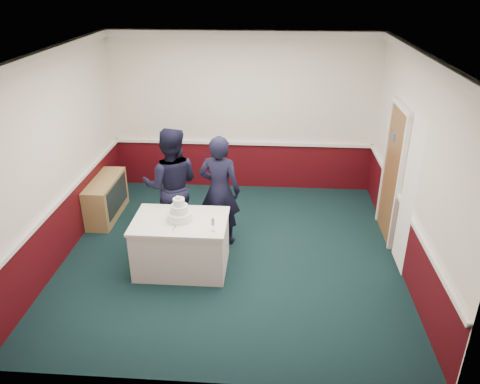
# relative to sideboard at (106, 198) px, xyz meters

# --- Properties ---
(ground) EXTENTS (5.00, 5.00, 0.00)m
(ground) POSITION_rel_sideboard_xyz_m (2.28, -1.05, -0.35)
(ground) COLOR black
(ground) RESTS_ON ground
(room_shell) EXTENTS (5.00, 5.00, 3.00)m
(room_shell) POSITION_rel_sideboard_xyz_m (2.36, -0.44, 1.62)
(room_shell) COLOR silver
(room_shell) RESTS_ON ground
(sideboard) EXTENTS (0.41, 1.20, 0.70)m
(sideboard) POSITION_rel_sideboard_xyz_m (0.00, 0.00, 0.00)
(sideboard) COLOR #A17E4E
(sideboard) RESTS_ON ground
(cake_table) EXTENTS (1.32, 0.92, 0.79)m
(cake_table) POSITION_rel_sideboard_xyz_m (1.60, -1.47, 0.05)
(cake_table) COLOR white
(cake_table) RESTS_ON ground
(wedding_cake) EXTENTS (0.35, 0.35, 0.36)m
(wedding_cake) POSITION_rel_sideboard_xyz_m (1.60, -1.47, 0.55)
(wedding_cake) COLOR white
(wedding_cake) RESTS_ON cake_table
(cake_knife) EXTENTS (0.03, 0.22, 0.00)m
(cake_knife) POSITION_rel_sideboard_xyz_m (1.57, -1.67, 0.44)
(cake_knife) COLOR silver
(cake_knife) RESTS_ON cake_table
(champagne_flute) EXTENTS (0.05, 0.05, 0.21)m
(champagne_flute) POSITION_rel_sideboard_xyz_m (2.10, -1.75, 0.58)
(champagne_flute) COLOR silver
(champagne_flute) RESTS_ON cake_table
(person_man) EXTENTS (0.96, 0.78, 1.85)m
(person_man) POSITION_rel_sideboard_xyz_m (1.31, -0.63, 0.58)
(person_man) COLOR black
(person_man) RESTS_ON ground
(person_woman) EXTENTS (0.70, 0.52, 1.77)m
(person_woman) POSITION_rel_sideboard_xyz_m (2.07, -0.68, 0.53)
(person_woman) COLOR black
(person_woman) RESTS_ON ground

